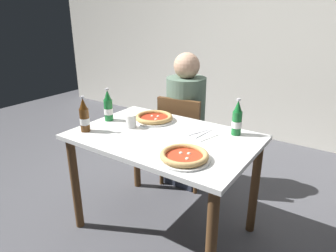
{
  "coord_description": "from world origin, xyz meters",
  "views": [
    {
      "loc": [
        1.05,
        -1.5,
        1.51
      ],
      "look_at": [
        0.0,
        0.05,
        0.8
      ],
      "focal_mm": 31.85,
      "sensor_mm": 36.0,
      "label": 1
    }
  ],
  "objects_px": {
    "paper_cup": "(131,121)",
    "diner_seated": "(185,124)",
    "pizza_margherita_near": "(154,118)",
    "pizza_marinara_far": "(184,156)",
    "beer_bottle_left": "(237,120)",
    "dining_table_main": "(164,151)",
    "beer_bottle_center": "(84,117)",
    "beer_bottle_right": "(108,107)",
    "chair_behind_table": "(183,136)",
    "napkin_with_cutlery": "(200,134)"
  },
  "relations": [
    {
      "from": "dining_table_main",
      "to": "beer_bottle_right",
      "type": "xyz_separation_m",
      "value": [
        -0.51,
        0.01,
        0.22
      ]
    },
    {
      "from": "pizza_margherita_near",
      "to": "pizza_marinara_far",
      "type": "xyz_separation_m",
      "value": [
        0.52,
        -0.42,
        0.0
      ]
    },
    {
      "from": "napkin_with_cutlery",
      "to": "pizza_margherita_near",
      "type": "bearing_deg",
      "value": 174.18
    },
    {
      "from": "dining_table_main",
      "to": "chair_behind_table",
      "type": "height_order",
      "value": "chair_behind_table"
    },
    {
      "from": "pizza_marinara_far",
      "to": "beer_bottle_center",
      "type": "bearing_deg",
      "value": -179.07
    },
    {
      "from": "chair_behind_table",
      "to": "diner_seated",
      "type": "bearing_deg",
      "value": -87.12
    },
    {
      "from": "pizza_margherita_near",
      "to": "beer_bottle_center",
      "type": "bearing_deg",
      "value": -120.94
    },
    {
      "from": "pizza_marinara_far",
      "to": "paper_cup",
      "type": "xyz_separation_m",
      "value": [
        -0.57,
        0.22,
        0.03
      ]
    },
    {
      "from": "beer_bottle_center",
      "to": "napkin_with_cutlery",
      "type": "xyz_separation_m",
      "value": [
        0.68,
        0.39,
        -0.1
      ]
    },
    {
      "from": "dining_table_main",
      "to": "beer_bottle_center",
      "type": "bearing_deg",
      "value": -153.91
    },
    {
      "from": "beer_bottle_left",
      "to": "beer_bottle_right",
      "type": "xyz_separation_m",
      "value": [
        -0.9,
        -0.27,
        0.0
      ]
    },
    {
      "from": "beer_bottle_right",
      "to": "beer_bottle_center",
      "type": "bearing_deg",
      "value": -84.44
    },
    {
      "from": "diner_seated",
      "to": "beer_bottle_right",
      "type": "relative_size",
      "value": 4.89
    },
    {
      "from": "beer_bottle_left",
      "to": "beer_bottle_center",
      "type": "height_order",
      "value": "same"
    },
    {
      "from": "diner_seated",
      "to": "beer_bottle_left",
      "type": "xyz_separation_m",
      "value": [
        0.61,
        -0.38,
        0.27
      ]
    },
    {
      "from": "pizza_marinara_far",
      "to": "napkin_with_cutlery",
      "type": "height_order",
      "value": "pizza_marinara_far"
    },
    {
      "from": "pizza_marinara_far",
      "to": "chair_behind_table",
      "type": "bearing_deg",
      "value": 121.46
    },
    {
      "from": "dining_table_main",
      "to": "beer_bottle_center",
      "type": "relative_size",
      "value": 4.86
    },
    {
      "from": "pizza_marinara_far",
      "to": "pizza_margherita_near",
      "type": "bearing_deg",
      "value": 141.04
    },
    {
      "from": "diner_seated",
      "to": "beer_bottle_center",
      "type": "xyz_separation_m",
      "value": [
        -0.26,
        -0.9,
        0.27
      ]
    },
    {
      "from": "beer_bottle_left",
      "to": "napkin_with_cutlery",
      "type": "relative_size",
      "value": 1.12
    },
    {
      "from": "chair_behind_table",
      "to": "paper_cup",
      "type": "bearing_deg",
      "value": 77.49
    },
    {
      "from": "diner_seated",
      "to": "beer_bottle_center",
      "type": "height_order",
      "value": "diner_seated"
    },
    {
      "from": "beer_bottle_right",
      "to": "diner_seated",
      "type": "bearing_deg",
      "value": 66.13
    },
    {
      "from": "chair_behind_table",
      "to": "pizza_marinara_far",
      "type": "xyz_separation_m",
      "value": [
        0.51,
        -0.84,
        0.29
      ]
    },
    {
      "from": "diner_seated",
      "to": "beer_bottle_left",
      "type": "height_order",
      "value": "diner_seated"
    },
    {
      "from": "paper_cup",
      "to": "diner_seated",
      "type": "bearing_deg",
      "value": 85.95
    },
    {
      "from": "napkin_with_cutlery",
      "to": "paper_cup",
      "type": "xyz_separation_m",
      "value": [
        -0.47,
        -0.16,
        0.04
      ]
    },
    {
      "from": "chair_behind_table",
      "to": "pizza_margherita_near",
      "type": "distance_m",
      "value": 0.5
    },
    {
      "from": "dining_table_main",
      "to": "pizza_margherita_near",
      "type": "relative_size",
      "value": 3.96
    },
    {
      "from": "pizza_margherita_near",
      "to": "paper_cup",
      "type": "height_order",
      "value": "paper_cup"
    },
    {
      "from": "dining_table_main",
      "to": "pizza_marinara_far",
      "type": "bearing_deg",
      "value": -37.44
    },
    {
      "from": "beer_bottle_left",
      "to": "paper_cup",
      "type": "distance_m",
      "value": 0.73
    },
    {
      "from": "pizza_marinara_far",
      "to": "paper_cup",
      "type": "height_order",
      "value": "paper_cup"
    },
    {
      "from": "chair_behind_table",
      "to": "beer_bottle_left",
      "type": "relative_size",
      "value": 3.44
    },
    {
      "from": "chair_behind_table",
      "to": "pizza_marinara_far",
      "type": "height_order",
      "value": "chair_behind_table"
    },
    {
      "from": "dining_table_main",
      "to": "chair_behind_table",
      "type": "bearing_deg",
      "value": 109.51
    },
    {
      "from": "pizza_margherita_near",
      "to": "pizza_marinara_far",
      "type": "bearing_deg",
      "value": -38.96
    },
    {
      "from": "pizza_margherita_near",
      "to": "beer_bottle_right",
      "type": "distance_m",
      "value": 0.35
    },
    {
      "from": "dining_table_main",
      "to": "diner_seated",
      "type": "distance_m",
      "value": 0.7
    },
    {
      "from": "diner_seated",
      "to": "pizza_margherita_near",
      "type": "height_order",
      "value": "diner_seated"
    },
    {
      "from": "beer_bottle_left",
      "to": "beer_bottle_center",
      "type": "xyz_separation_m",
      "value": [
        -0.88,
        -0.52,
        0.0
      ]
    },
    {
      "from": "paper_cup",
      "to": "napkin_with_cutlery",
      "type": "bearing_deg",
      "value": 19.42
    },
    {
      "from": "chair_behind_table",
      "to": "diner_seated",
      "type": "height_order",
      "value": "diner_seated"
    },
    {
      "from": "beer_bottle_center",
      "to": "chair_behind_table",
      "type": "bearing_deg",
      "value": 72.25
    },
    {
      "from": "pizza_marinara_far",
      "to": "dining_table_main",
      "type": "bearing_deg",
      "value": 142.56
    },
    {
      "from": "pizza_marinara_far",
      "to": "beer_bottle_right",
      "type": "relative_size",
      "value": 1.18
    },
    {
      "from": "pizza_margherita_near",
      "to": "chair_behind_table",
      "type": "bearing_deg",
      "value": 88.5
    },
    {
      "from": "beer_bottle_right",
      "to": "pizza_margherita_near",
      "type": "bearing_deg",
      "value": 33.01
    },
    {
      "from": "chair_behind_table",
      "to": "beer_bottle_center",
      "type": "relative_size",
      "value": 3.44
    }
  ]
}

